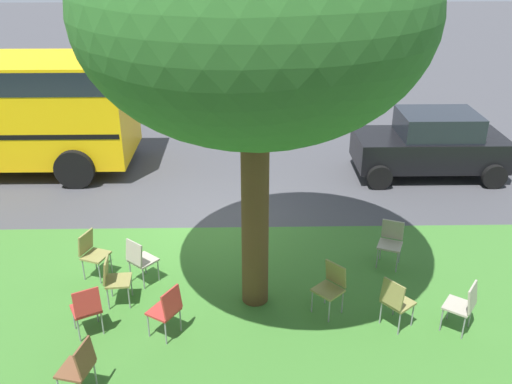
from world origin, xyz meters
TOP-DOWN VIEW (x-y plane):
  - ground at (0.00, 0.00)m, footprint 80.00×80.00m
  - grass_verge at (0.00, 3.20)m, footprint 48.00×6.00m
  - street_tree at (-0.84, 2.72)m, footprint 4.93×4.93m
  - chair_0 at (1.53, 4.84)m, footprint 0.51×0.51m
  - chair_1 at (1.51, 2.78)m, footprint 0.45×0.45m
  - chair_2 at (-2.06, 3.06)m, footprint 0.59×0.59m
  - chair_3 at (-3.01, 3.49)m, footprint 0.59×0.58m
  - chair_4 at (-3.38, 1.66)m, footprint 0.54×0.55m
  - chair_5 at (1.75, 3.58)m, footprint 0.56×0.56m
  - chair_6 at (1.18, 2.20)m, footprint 0.59×0.59m
  - chair_7 at (0.52, 3.63)m, footprint 0.58×0.57m
  - chair_8 at (2.08, 1.95)m, footprint 0.54×0.54m
  - chair_9 at (-4.04, 3.61)m, footprint 0.58×0.58m
  - parked_car at (-5.37, -2.55)m, footprint 3.70×1.92m

SIDE VIEW (x-z plane):
  - ground at x=0.00m, z-range 0.00..0.00m
  - grass_verge at x=0.00m, z-range 0.00..0.01m
  - chair_0 at x=1.53m, z-range 0.08..0.96m
  - chair_1 at x=1.51m, z-range 0.08..0.96m
  - chair_2 at x=-2.06m, z-range 0.08..0.96m
  - chair_3 at x=-3.01m, z-range 0.08..0.96m
  - chair_4 at x=-3.38m, z-range 0.08..0.96m
  - chair_5 at x=1.75m, z-range 0.08..0.96m
  - chair_6 at x=1.18m, z-range 0.08..0.96m
  - chair_7 at x=0.52m, z-range 0.08..0.96m
  - chair_8 at x=2.08m, z-range 0.08..0.96m
  - chair_9 at x=-4.04m, z-range 0.08..0.96m
  - parked_car at x=-5.37m, z-range 0.01..1.66m
  - street_tree at x=-0.84m, z-range 1.44..8.00m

